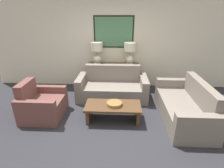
# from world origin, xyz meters

# --- Properties ---
(ground_plane) EXTENTS (20.00, 20.00, 0.00)m
(ground_plane) POSITION_xyz_m (0.00, 0.00, 0.00)
(ground_plane) COLOR #28282D
(back_wall) EXTENTS (7.62, 0.12, 2.65)m
(back_wall) POSITION_xyz_m (0.00, 2.40, 1.33)
(back_wall) COLOR beige
(back_wall) RESTS_ON ground_plane
(console_table) EXTENTS (1.55, 0.40, 0.80)m
(console_table) POSITION_xyz_m (0.00, 2.12, 0.40)
(console_table) COLOR brown
(console_table) RESTS_ON ground_plane
(table_lamp_left) EXTENTS (0.35, 0.35, 0.64)m
(table_lamp_left) POSITION_xyz_m (-0.48, 2.12, 1.20)
(table_lamp_left) COLOR silver
(table_lamp_left) RESTS_ON console_table
(table_lamp_right) EXTENTS (0.35, 0.35, 0.64)m
(table_lamp_right) POSITION_xyz_m (0.48, 2.12, 1.20)
(table_lamp_right) COLOR silver
(table_lamp_right) RESTS_ON console_table
(couch_by_back_wall) EXTENTS (1.90, 0.87, 0.87)m
(couch_by_back_wall) POSITION_xyz_m (0.00, 1.47, 0.29)
(couch_by_back_wall) COLOR slate
(couch_by_back_wall) RESTS_ON ground_plane
(couch_by_side) EXTENTS (0.87, 1.90, 0.87)m
(couch_by_side) POSITION_xyz_m (1.68, 0.50, 0.29)
(couch_by_side) COLOR slate
(couch_by_side) RESTS_ON ground_plane
(coffee_table) EXTENTS (1.21, 0.57, 0.38)m
(coffee_table) POSITION_xyz_m (0.07, 0.34, 0.28)
(coffee_table) COLOR #4C331E
(coffee_table) RESTS_ON ground_plane
(decorative_bowl) EXTENTS (0.34, 0.34, 0.07)m
(decorative_bowl) POSITION_xyz_m (0.10, 0.34, 0.42)
(decorative_bowl) COLOR olive
(decorative_bowl) RESTS_ON coffee_table
(armchair_near_back_wall) EXTENTS (0.87, 0.91, 0.85)m
(armchair_near_back_wall) POSITION_xyz_m (-1.57, 0.43, 0.29)
(armchair_near_back_wall) COLOR brown
(armchair_near_back_wall) RESTS_ON ground_plane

